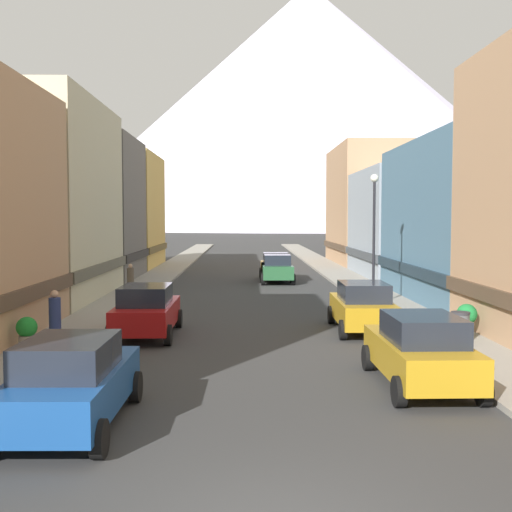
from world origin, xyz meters
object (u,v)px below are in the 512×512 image
at_px(car_left_1, 147,310).
at_px(car_driving_0, 276,266).
at_px(car_right_1, 363,306).
at_px(trash_bin_right, 460,327).
at_px(streetlamp_right, 374,220).
at_px(potted_plant_0, 467,317).
at_px(potted_plant_1, 27,331).
at_px(car_right_0, 421,350).
at_px(pedestrian_0, 131,280).
at_px(car_driving_1, 277,268).
at_px(pedestrian_1, 55,320).
at_px(car_left_0, 71,382).

xyz_separation_m(car_left_1, car_driving_0, (5.40, 19.35, 0.00)).
xyz_separation_m(car_right_1, trash_bin_right, (2.55, -2.85, -0.26)).
relative_size(car_left_1, streetlamp_right, 0.75).
bearing_deg(potted_plant_0, streetlamp_right, 102.76).
bearing_deg(potted_plant_1, car_right_1, 17.65).
xyz_separation_m(car_driving_0, potted_plant_1, (-8.60, -21.96, -0.24)).
bearing_deg(car_right_1, car_right_0, -89.99).
bearing_deg(car_driving_0, pedestrian_0, -131.87).
distance_m(potted_plant_1, pedestrian_0, 13.23).
bearing_deg(car_right_1, potted_plant_1, -162.35).
height_order(car_driving_1, streetlamp_right, streetlamp_right).
distance_m(car_driving_0, potted_plant_1, 23.59).
distance_m(car_right_1, streetlamp_right, 6.67).
bearing_deg(car_right_0, potted_plant_0, 61.40).
height_order(car_left_1, streetlamp_right, streetlamp_right).
xyz_separation_m(car_right_1, pedestrian_1, (-10.05, -3.09, 0.05)).
relative_size(car_driving_1, trash_bin_right, 4.49).
distance_m(car_left_1, car_right_0, 10.09).
bearing_deg(potted_plant_1, car_right_0, -20.40).
bearing_deg(potted_plant_0, pedestrian_0, 139.41).
height_order(car_left_1, car_driving_0, same).
xyz_separation_m(car_right_0, car_driving_1, (-2.20, 24.54, 0.00)).
distance_m(car_left_1, car_right_1, 7.64).
height_order(potted_plant_1, streetlamp_right, streetlamp_right).
bearing_deg(potted_plant_0, car_driving_1, 106.13).
bearing_deg(streetlamp_right, potted_plant_1, -143.50).
height_order(car_right_1, pedestrian_0, car_right_1).
bearing_deg(car_driving_0, potted_plant_1, -111.39).
xyz_separation_m(car_left_0, potted_plant_1, (-3.20, 6.81, -0.24)).
height_order(car_left_0, car_left_1, same).
bearing_deg(potted_plant_1, pedestrian_1, 24.61).
height_order(car_left_0, pedestrian_1, pedestrian_1).
distance_m(car_left_0, car_left_1, 9.43).
bearing_deg(car_right_0, car_left_0, -159.80).
bearing_deg(car_driving_1, pedestrian_0, -137.01).
bearing_deg(streetlamp_right, car_driving_0, 106.30).
height_order(potted_plant_0, potted_plant_1, potted_plant_0).
xyz_separation_m(potted_plant_0, pedestrian_1, (-13.25, -1.51, 0.17)).
xyz_separation_m(car_left_1, potted_plant_0, (10.80, -0.76, -0.12)).
bearing_deg(trash_bin_right, car_left_1, 168.73).
xyz_separation_m(car_driving_1, potted_plant_0, (5.40, -18.67, -0.12)).
bearing_deg(pedestrian_1, car_driving_0, 70.04).
relative_size(car_driving_0, potted_plant_1, 4.61).
relative_size(potted_plant_0, pedestrian_0, 0.67).
xyz_separation_m(car_left_1, car_right_0, (7.60, -6.63, 0.00)).
relative_size(car_left_0, trash_bin_right, 4.51).
relative_size(car_left_1, car_driving_0, 1.00).
bearing_deg(car_driving_0, pedestrian_1, -109.96).
distance_m(car_driving_0, trash_bin_right, 21.89).
xyz_separation_m(pedestrian_0, streetlamp_right, (11.60, -4.07, 3.11)).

